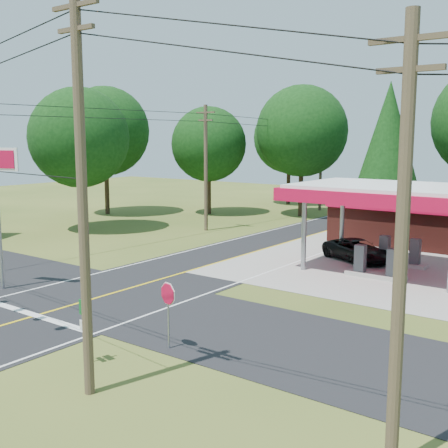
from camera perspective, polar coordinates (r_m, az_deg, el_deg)
The scene contains 13 objects.
ground at distance 27.31m, azimuth -12.33°, elevation -7.24°, with size 120.00×120.00×0.00m, color #40541D.
main_highway at distance 27.31m, azimuth -12.33°, elevation -7.22°, with size 8.00×120.00×0.02m, color black.
cross_road at distance 27.31m, azimuth -12.33°, elevation -7.21°, with size 70.00×7.00×0.02m, color black.
lane_center_yellow at distance 27.30m, azimuth -12.33°, elevation -7.18°, with size 0.15×110.00×0.00m, color yellow.
gas_canopy at distance 32.19m, azimuth 16.62°, elevation 2.75°, with size 10.60×7.40×4.88m.
utility_pole_near_right at distance 16.11m, azimuth -14.22°, elevation 3.25°, with size 1.80×0.30×11.50m.
utility_pole_far_left at distance 44.93m, azimuth -1.86°, elevation 5.91°, with size 1.80×0.30×10.00m.
utility_pole_right_b at distance 12.46m, azimuth 17.59°, elevation -1.95°, with size 1.80×0.30×10.00m.
utility_pole_north at distance 58.50m, azimuth 9.80°, elevation 6.00°, with size 0.30×0.30×9.50m.
treeline_backdrop at distance 45.35m, azimuth 11.86°, elevation 8.65°, with size 70.27×51.59×13.30m.
suv_car at distance 35.01m, azimuth 13.39°, elevation -2.64°, with size 4.74×4.74×1.32m, color black.
octagonal_stop_sign at distance 19.94m, azimuth -5.72°, elevation -7.61°, with size 0.83×0.24×2.45m.
route_sign_post at distance 19.24m, azimuth -14.04°, elevation -9.48°, with size 0.51×0.13×2.49m.
Camera 1 is at (19.95, -17.11, 7.43)m, focal length 45.00 mm.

